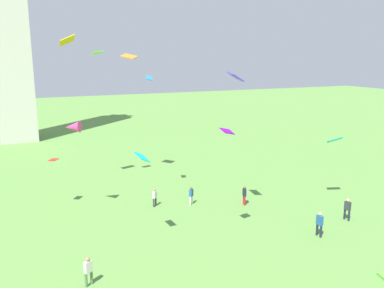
{
  "coord_description": "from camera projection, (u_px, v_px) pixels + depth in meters",
  "views": [
    {
      "loc": [
        -11.42,
        -9.22,
        12.48
      ],
      "look_at": [
        -0.35,
        15.3,
        6.51
      ],
      "focal_mm": 37.21,
      "sensor_mm": 36.0,
      "label": 1
    }
  ],
  "objects": [
    {
      "name": "person_5",
      "position": [
        347.0,
        208.0,
        30.71
      ],
      "size": [
        0.33,
        0.54,
        1.75
      ],
      "rotation": [
        0.0,
        0.0,
        4.87
      ],
      "color": "#1E2333",
      "rests_on": "ground_plane"
    },
    {
      "name": "kite_flying_9",
      "position": [
        67.0,
        40.0,
        34.76
      ],
      "size": [
        1.33,
        1.2,
        1.11
      ],
      "rotation": [
        0.0,
        0.0,
        0.23
      ],
      "color": "gold"
    },
    {
      "name": "kite_flying_6",
      "position": [
        129.0,
        56.0,
        38.27
      ],
      "size": [
        1.7,
        1.68,
        0.6
      ],
      "rotation": [
        0.0,
        0.0,
        2.32
      ],
      "color": "orange"
    },
    {
      "name": "person_4",
      "position": [
        155.0,
        196.0,
        33.55
      ],
      "size": [
        0.46,
        0.44,
        1.55
      ],
      "rotation": [
        0.0,
        0.0,
        3.84
      ],
      "color": "#2D3338",
      "rests_on": "ground_plane"
    },
    {
      "name": "kite_flying_2",
      "position": [
        53.0,
        160.0,
        32.47
      ],
      "size": [
        0.96,
        1.02,
        0.07
      ],
      "rotation": [
        0.0,
        0.0,
        4.1
      ],
      "color": "red"
    },
    {
      "name": "kite_flying_8",
      "position": [
        142.0,
        157.0,
        25.5
      ],
      "size": [
        0.85,
        1.22,
        0.64
      ],
      "rotation": [
        0.0,
        0.0,
        4.9
      ],
      "color": "#0CD8D7"
    },
    {
      "name": "kite_flying_4",
      "position": [
        227.0,
        131.0,
        25.65
      ],
      "size": [
        0.99,
        0.85,
        0.49
      ],
      "rotation": [
        0.0,
        0.0,
        0.28
      ],
      "color": "#780AB5"
    },
    {
      "name": "kite_flying_3",
      "position": [
        149.0,
        78.0,
        33.7
      ],
      "size": [
        0.67,
        0.79,
        0.44
      ],
      "rotation": [
        0.0,
        0.0,
        1.37
      ],
      "color": "#2378C1"
    },
    {
      "name": "person_0",
      "position": [
        320.0,
        223.0,
        27.92
      ],
      "size": [
        0.29,
        0.56,
        1.8
      ],
      "rotation": [
        0.0,
        0.0,
        4.68
      ],
      "color": "#1E2333",
      "rests_on": "ground_plane"
    },
    {
      "name": "kite_flying_1",
      "position": [
        97.0,
        53.0,
        35.85
      ],
      "size": [
        1.05,
        0.83,
        0.36
      ],
      "rotation": [
        0.0,
        0.0,
        0.2
      ],
      "color": "#62CB0F"
    },
    {
      "name": "person_1",
      "position": [
        191.0,
        195.0,
        33.94
      ],
      "size": [
        0.47,
        0.45,
        1.58
      ],
      "rotation": [
        0.0,
        0.0,
        0.72
      ],
      "color": "silver",
      "rests_on": "ground_plane"
    },
    {
      "name": "kite_flying_7",
      "position": [
        335.0,
        140.0,
        33.94
      ],
      "size": [
        1.56,
        1.28,
        0.8
      ],
      "rotation": [
        0.0,
        0.0,
        5.77
      ],
      "color": "#29BD92"
    },
    {
      "name": "kite_flying_5",
      "position": [
        235.0,
        77.0,
        28.47
      ],
      "size": [
        1.06,
        1.46,
        0.71
      ],
      "rotation": [
        0.0,
        0.0,
        1.44
      ],
      "color": "#4834E1"
    },
    {
      "name": "kite_flying_0",
      "position": [
        73.0,
        127.0,
        30.55
      ],
      "size": [
        1.48,
        1.37,
        0.91
      ],
      "rotation": [
        0.0,
        0.0,
        4.14
      ],
      "color": "#E63885"
    },
    {
      "name": "person_3",
      "position": [
        88.0,
        270.0,
        21.91
      ],
      "size": [
        0.51,
        0.44,
        1.7
      ],
      "rotation": [
        0.0,
        0.0,
        3.64
      ],
      "color": "#51754C",
      "rests_on": "ground_plane"
    },
    {
      "name": "person_2",
      "position": [
        244.0,
        194.0,
        33.9
      ],
      "size": [
        0.38,
        0.49,
        1.66
      ],
      "rotation": [
        0.0,
        0.0,
        1.24
      ],
      "color": "red",
      "rests_on": "ground_plane"
    }
  ]
}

